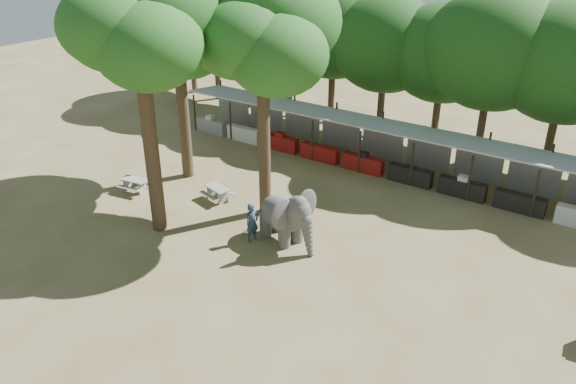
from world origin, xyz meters
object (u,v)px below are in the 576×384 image
Objects in this scene: picnic_table_far at (217,192)px; picnic_table_near at (135,183)px; handler at (252,223)px; yard_tree_center at (138,18)px; elephant at (287,216)px; yard_tree_left at (176,20)px; yard_tree_back at (262,28)px.

picnic_table_near is at bearing -143.43° from picnic_table_far.
handler is at bearing -13.33° from picnic_table_near.
yard_tree_center is 9.93m from elephant.
picnic_table_far is (4.14, 1.67, 0.00)m from picnic_table_near.
yard_tree_center is at bearing -35.73° from picnic_table_near.
yard_tree_left is 3.28× the size of elephant.
yard_tree_back is 3.39× the size of elephant.
yard_tree_center is 6.81× the size of handler.
picnic_table_near is (-3.71, 1.79, -8.76)m from yard_tree_center.
yard_tree_center is 5.04m from yard_tree_back.
yard_tree_back is 7.19× the size of picnic_table_near.
yard_tree_center is 7.22× the size of picnic_table_far.
yard_tree_back is 6.81× the size of picnic_table_far.
yard_tree_left reaches higher than handler.
yard_tree_center is (3.00, -5.00, 1.01)m from yard_tree_left.
picnic_table_near is (-9.26, -0.32, -0.79)m from elephant.
yard_tree_back reaches higher than picnic_table_near.
picnic_table_far is at bearing -24.31° from yard_tree_left.
picnic_table_far is (-5.12, 1.34, -0.79)m from elephant.
yard_tree_left is at bearing 67.44° from picnic_table_near.
yard_tree_left is at bearing 80.10° from handler.
yard_tree_left reaches higher than elephant.
yard_tree_left is 5.92m from yard_tree_center.
yard_tree_back is (3.00, 4.00, -0.67)m from yard_tree_center.
picnic_table_near is (-7.99, 0.46, -0.43)m from handler.
picnic_table_far is at bearing 82.90° from yard_tree_center.
yard_tree_back is 6.43× the size of handler.
yard_tree_left is 6.98× the size of picnic_table_near.
yard_tree_center is 9.45m from handler.
yard_tree_left is at bearing 170.54° from yard_tree_back.
yard_tree_left is 6.61× the size of picnic_table_far.
yard_tree_left is at bearing 176.19° from elephant.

